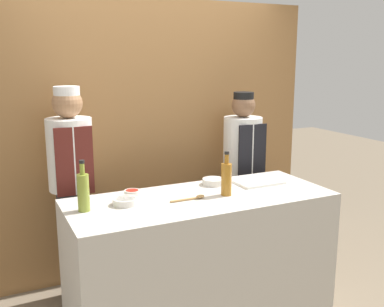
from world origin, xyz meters
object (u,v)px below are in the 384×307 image
Objects in this scene: sauce_bowl_red at (132,193)px; chef_left at (72,187)px; sauce_bowl_green at (125,201)px; bottle_amber at (226,178)px; wooden_spoon at (192,198)px; bottle_oil at (83,191)px; cutting_board at (258,182)px; sauce_bowl_brown at (213,181)px; chef_right at (242,173)px.

sauce_bowl_red is 0.06× the size of chef_left.
sauce_bowl_green is at bearing -69.89° from chef_left.
chef_left is at bearing 142.07° from bottle_amber.
sauce_bowl_red is at bearing 158.66° from bottle_amber.
bottle_oil is at bearing 172.77° from wooden_spoon.
bottle_oil is at bearing -158.86° from sauce_bowl_red.
sauce_bowl_brown is at bearing 161.00° from cutting_board.
sauce_bowl_green is 0.16m from sauce_bowl_red.
wooden_spoon is at bearing -139.58° from chef_right.
sauce_bowl_brown is 1.08m from chef_left.
bottle_amber is at bearing -1.90° from wooden_spoon.
bottle_amber is 0.98m from bottle_oil.
chef_left is 1.06× the size of chef_right.
chef_left reaches higher than sauce_bowl_brown.
bottle_oil is at bearing -177.46° from cutting_board.
chef_left is at bearing 110.11° from sauce_bowl_green.
bottle_amber is 1.19m from chef_left.
wooden_spoon reaches higher than cutting_board.
sauce_bowl_green is at bearing 1.18° from bottle_oil.
sauce_bowl_green is 0.72m from bottle_amber.
cutting_board is (1.09, 0.05, -0.01)m from sauce_bowl_green.
bottle_oil is 0.21× the size of chef_right.
sauce_bowl_red is 1.00m from cutting_board.
sauce_bowl_brown is 0.10× the size of chef_right.
wooden_spoon is at bearing -33.17° from sauce_bowl_red.
cutting_board is at bearing -23.39° from chef_left.
wooden_spoon is (0.45, -0.10, -0.01)m from sauce_bowl_green.
sauce_bowl_green is 1.09m from cutting_board.
sauce_bowl_green is 0.46m from wooden_spoon.
sauce_bowl_red is 0.67m from bottle_amber.
sauce_bowl_green is 0.77m from sauce_bowl_brown.
wooden_spoon is at bearing -12.23° from sauce_bowl_green.
bottle_oil is at bearing -94.00° from chef_left.
sauce_bowl_red is 0.59m from chef_left.
wooden_spoon is (-0.26, 0.01, -0.11)m from bottle_amber.
sauce_bowl_red is at bearing 146.83° from wooden_spoon.
sauce_bowl_green is at bearing -154.24° from chef_right.
wooden_spoon is (0.72, -0.09, -0.12)m from bottle_oil.
chef_left reaches higher than chef_right.
sauce_bowl_brown is (0.66, 0.03, -0.00)m from sauce_bowl_red.
sauce_bowl_red reaches higher than sauce_bowl_green.
chef_left reaches higher than sauce_bowl_red.
sauce_bowl_brown is 0.71m from chef_right.
sauce_bowl_brown is at bearing 9.72° from bottle_oil.
chef_left reaches higher than bottle_amber.
bottle_amber is at bearing -21.34° from sauce_bowl_red.
sauce_bowl_red is 0.31× the size of cutting_board.
bottle_oil is at bearing -178.82° from sauce_bowl_green.
wooden_spoon is (-0.64, -0.15, 0.00)m from cutting_board.
sauce_bowl_red is 0.66× the size of sauce_bowl_brown.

